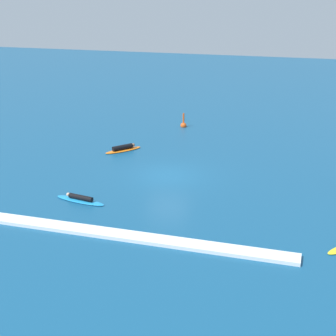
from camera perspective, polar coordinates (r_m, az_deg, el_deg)
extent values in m
plane|color=navy|center=(32.29, 0.00, -0.84)|extent=(120.00, 120.00, 0.00)
ellipsoid|color=orange|center=(37.29, -5.00, 2.00)|extent=(2.38, 2.70, 0.10)
cylinder|color=black|center=(37.20, -5.08, 2.31)|extent=(1.26, 1.44, 0.35)
sphere|color=brown|center=(37.63, -3.88, 2.58)|extent=(0.35, 0.35, 0.25)
ellipsoid|color=#1E8CD1|center=(28.88, -9.72, -3.57)|extent=(3.16, 1.19, 0.09)
cylinder|color=black|center=(28.78, -9.66, -3.25)|extent=(1.50, 0.52, 0.28)
sphere|color=beige|center=(29.25, -11.03, -2.91)|extent=(0.25, 0.25, 0.21)
sphere|color=#E55119|center=(43.51, 1.73, 4.74)|extent=(0.51, 0.51, 0.51)
cylinder|color=#E55119|center=(43.39, 1.74, 5.34)|extent=(0.15, 0.15, 1.19)
cube|color=white|center=(24.76, -5.76, -7.35)|extent=(17.14, 0.90, 0.18)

